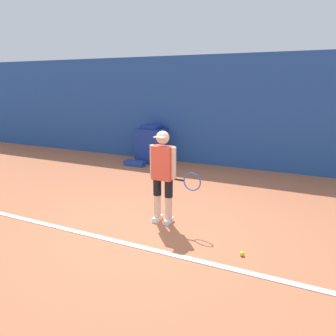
{
  "coord_description": "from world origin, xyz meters",
  "views": [
    {
      "loc": [
        2.4,
        -4.38,
        2.33
      ],
      "look_at": [
        0.06,
        0.53,
        0.92
      ],
      "focal_mm": 35.0,
      "sensor_mm": 36.0,
      "label": 1
    }
  ],
  "objects_px": {
    "water_bottle": "(167,159)",
    "covered_chair": "(152,145)",
    "tennis_ball": "(242,254)",
    "equipment_bag": "(135,163)",
    "tennis_player": "(163,173)"
  },
  "relations": [
    {
      "from": "tennis_player",
      "to": "equipment_bag",
      "type": "distance_m",
      "value": 4.15
    },
    {
      "from": "tennis_ball",
      "to": "equipment_bag",
      "type": "xyz_separation_m",
      "value": [
        -4.01,
        3.76,
        0.04
      ]
    },
    {
      "from": "tennis_player",
      "to": "water_bottle",
      "type": "bearing_deg",
      "value": 116.97
    },
    {
      "from": "water_bottle",
      "to": "covered_chair",
      "type": "bearing_deg",
      "value": -176.17
    },
    {
      "from": "water_bottle",
      "to": "tennis_ball",
      "type": "bearing_deg",
      "value": -53.48
    },
    {
      "from": "tennis_ball",
      "to": "water_bottle",
      "type": "relative_size",
      "value": 0.25
    },
    {
      "from": "equipment_bag",
      "to": "tennis_ball",
      "type": "bearing_deg",
      "value": -43.18
    },
    {
      "from": "tennis_player",
      "to": "water_bottle",
      "type": "xyz_separation_m",
      "value": [
        -1.81,
        3.9,
        -0.75
      ]
    },
    {
      "from": "tennis_player",
      "to": "tennis_ball",
      "type": "height_order",
      "value": "tennis_player"
    },
    {
      "from": "tennis_ball",
      "to": "covered_chair",
      "type": "distance_m",
      "value": 5.85
    },
    {
      "from": "tennis_player",
      "to": "tennis_ball",
      "type": "bearing_deg",
      "value": -18.41
    },
    {
      "from": "tennis_player",
      "to": "water_bottle",
      "type": "height_order",
      "value": "tennis_player"
    },
    {
      "from": "tennis_player",
      "to": "water_bottle",
      "type": "relative_size",
      "value": 5.77
    },
    {
      "from": "equipment_bag",
      "to": "water_bottle",
      "type": "distance_m",
      "value": 1.0
    },
    {
      "from": "tennis_player",
      "to": "equipment_bag",
      "type": "height_order",
      "value": "tennis_player"
    }
  ]
}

